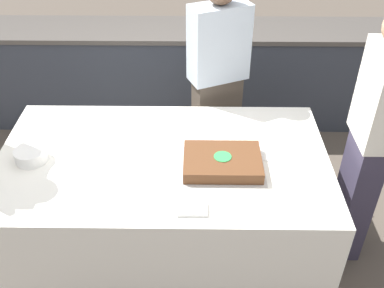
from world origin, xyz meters
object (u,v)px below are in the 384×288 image
object	(u,v)px
cake	(222,162)
person_cutting_cake	(218,82)
plate_stack	(31,155)
person_seated_right	(370,142)

from	to	relation	value
cake	person_cutting_cake	world-z (taller)	person_cutting_cake
plate_stack	person_cutting_cake	bearing A→B (deg)	36.42
person_seated_right	plate_stack	bearing A→B (deg)	-88.89
person_cutting_cake	cake	bearing A→B (deg)	65.94
cake	person_seated_right	xyz separation A→B (m)	(0.87, 0.09, 0.09)
cake	person_cutting_cake	distance (m)	0.89
person_cutting_cake	plate_stack	bearing A→B (deg)	12.36
person_cutting_cake	person_seated_right	distance (m)	1.19
person_cutting_cake	person_seated_right	xyz separation A→B (m)	(0.87, -0.80, 0.05)
cake	plate_stack	world-z (taller)	cake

